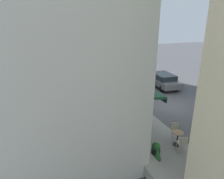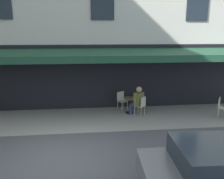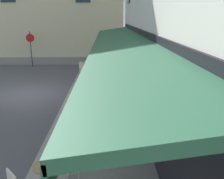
% 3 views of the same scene
% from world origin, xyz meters
% --- Properties ---
extents(ground_plane, '(70.00, 70.00, 0.00)m').
position_xyz_m(ground_plane, '(0.00, 0.00, 0.00)').
color(ground_plane, '#4C4C51').
extents(sidewalk_cafe_terrace, '(20.50, 3.20, 0.01)m').
position_xyz_m(sidewalk_cafe_terrace, '(-3.25, -3.40, 0.00)').
color(sidewalk_cafe_terrace, gray).
rests_on(sidewalk_cafe_terrace, ground_plane).
extents(cafe_building_facade, '(20.00, 10.70, 15.00)m').
position_xyz_m(cafe_building_facade, '(-4.00, -9.49, 7.49)').
color(cafe_building_facade, silver).
rests_on(cafe_building_facade, ground_plane).
extents(back_alley_steps, '(2.40, 1.75, 0.60)m').
position_xyz_m(back_alley_steps, '(6.60, -4.59, 0.24)').
color(back_alley_steps, gray).
rests_on(back_alley_steps, ground_plane).
extents(cafe_table_near_entrance, '(0.60, 0.60, 0.75)m').
position_xyz_m(cafe_table_near_entrance, '(-2.85, -3.93, 0.49)').
color(cafe_table_near_entrance, black).
rests_on(cafe_table_near_entrance, ground_plane).
extents(cafe_chair_cream_near_door, '(0.57, 0.57, 0.91)m').
position_xyz_m(cafe_chair_cream_near_door, '(-3.32, -3.51, 0.55)').
color(cafe_chair_cream_near_door, beige).
rests_on(cafe_chair_cream_near_door, ground_plane).
extents(cafe_chair_cream_facing_street, '(0.54, 0.54, 0.91)m').
position_xyz_m(cafe_chair_cream_facing_street, '(-2.54, -4.49, 0.55)').
color(cafe_chair_cream_facing_street, beige).
rests_on(cafe_chair_cream_facing_street, ground_plane).
extents(cafe_table_mid_terrace, '(0.60, 0.60, 0.75)m').
position_xyz_m(cafe_table_mid_terrace, '(4.53, -2.46, 0.49)').
color(cafe_table_mid_terrace, black).
rests_on(cafe_table_mid_terrace, ground_plane).
extents(cafe_chair_cream_under_awning, '(0.53, 0.53, 0.91)m').
position_xyz_m(cafe_chair_cream_under_awning, '(3.95, -2.19, 0.55)').
color(cafe_chair_cream_under_awning, beige).
rests_on(cafe_chair_cream_under_awning, ground_plane).
extents(cafe_chair_cream_by_window, '(0.50, 0.50, 0.91)m').
position_xyz_m(cafe_chair_cream_by_window, '(5.13, -2.64, 0.55)').
color(cafe_chair_cream_by_window, beige).
rests_on(cafe_chair_cream_by_window, ground_plane).
extents(cafe_table_streetside, '(0.60, 0.60, 0.75)m').
position_xyz_m(cafe_table_streetside, '(-7.35, -2.51, 0.49)').
color(cafe_table_streetside, black).
rests_on(cafe_table_streetside, ground_plane).
extents(cafe_chair_cream_corner_right, '(0.56, 0.56, 0.91)m').
position_xyz_m(cafe_chair_cream_corner_right, '(-7.77, -2.03, 0.55)').
color(cafe_chair_cream_corner_right, beige).
rests_on(cafe_chair_cream_corner_right, ground_plane).
extents(cafe_chair_cream_kerbside, '(0.56, 0.56, 0.91)m').
position_xyz_m(cafe_chair_cream_kerbside, '(-6.84, -2.88, 0.55)').
color(cafe_chair_cream_kerbside, beige).
rests_on(cafe_chair_cream_kerbside, ground_plane).
extents(cafe_table_far_end, '(0.60, 0.60, 0.75)m').
position_xyz_m(cafe_table_far_end, '(-10.99, -2.84, 0.49)').
color(cafe_table_far_end, black).
rests_on(cafe_table_far_end, ground_plane).
extents(cafe_chair_cream_corner_left, '(0.49, 0.49, 0.91)m').
position_xyz_m(cafe_chair_cream_corner_left, '(-11.61, -2.69, 0.55)').
color(cafe_chair_cream_corner_left, beige).
rests_on(cafe_chair_cream_corner_left, ground_plane).
extents(cafe_chair_cream_back_row, '(0.51, 0.51, 0.91)m').
position_xyz_m(cafe_chair_cream_back_row, '(-10.40, -3.06, 0.55)').
color(cafe_chair_cream_back_row, beige).
rests_on(cafe_chair_cream_back_row, ground_plane).
extents(seated_patron_in_olive, '(0.68, 0.67, 1.36)m').
position_xyz_m(seated_patron_in_olive, '(-3.16, -3.65, 0.72)').
color(seated_patron_in_olive, navy).
rests_on(seated_patron_in_olive, ground_plane).
extents(seated_companion_in_white, '(0.66, 0.68, 1.36)m').
position_xyz_m(seated_companion_in_white, '(-10.60, -2.98, 0.72)').
color(seated_companion_in_white, navy).
rests_on(seated_companion_in_white, ground_plane).
extents(potted_plant_mid_terrace, '(0.38, 0.38, 0.89)m').
position_xyz_m(potted_plant_mid_terrace, '(3.75, -4.44, 0.43)').
color(potted_plant_mid_terrace, '#2D2D33').
rests_on(potted_plant_mid_terrace, ground_plane).
extents(potted_plant_entrance_right, '(0.43, 0.43, 1.15)m').
position_xyz_m(potted_plant_entrance_right, '(6.21, -2.81, 0.56)').
color(potted_plant_entrance_right, '#4C4C51').
rests_on(potted_plant_entrance_right, ground_plane).
extents(potted_plant_entrance_left, '(0.33, 0.33, 0.97)m').
position_xyz_m(potted_plant_entrance_left, '(5.62, -4.36, 0.47)').
color(potted_plant_entrance_left, brown).
rests_on(potted_plant_entrance_left, ground_plane).
extents(potted_plant_by_steps, '(0.43, 0.43, 0.73)m').
position_xyz_m(potted_plant_by_steps, '(4.93, -4.00, 0.36)').
color(potted_plant_by_steps, '#2D2D33').
rests_on(potted_plant_by_steps, ground_plane).
extents(potted_plant_under_sign, '(0.57, 0.57, 0.82)m').
position_xyz_m(potted_plant_under_sign, '(4.45, -4.57, 0.44)').
color(potted_plant_under_sign, '#2D2D33').
rests_on(potted_plant_under_sign, ground_plane).
extents(parked_car_grey, '(4.39, 2.02, 1.33)m').
position_xyz_m(parked_car_grey, '(-4.11, 2.28, 0.71)').
color(parked_car_grey, slate).
rests_on(parked_car_grey, ground_plane).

